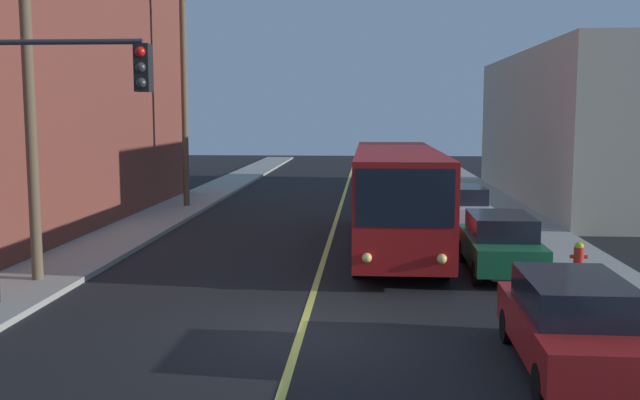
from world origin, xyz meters
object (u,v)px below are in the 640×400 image
parked_car_red (573,323)px  fire_hydrant (579,257)px  parked_car_green (500,243)px  utility_pole_near (26,25)px  city_bus (396,193)px  utility_pole_mid (184,74)px  parked_car_white (461,207)px  traffic_signal_left_corner (55,115)px

parked_car_red → fire_hydrant: bearing=73.4°
parked_car_green → utility_pole_near: bearing=-169.7°
city_bus → utility_pole_near: size_ratio=1.04×
parked_car_green → utility_pole_near: (-11.99, -2.19, 5.66)m
city_bus → parked_car_green: city_bus is taller
city_bus → utility_pole_mid: size_ratio=1.12×
city_bus → parked_car_white: size_ratio=2.73×
city_bus → fire_hydrant: bearing=-40.7°
utility_pole_near → fire_hydrant: size_ratio=13.86×
utility_pole_mid → fire_hydrant: 19.90m
parked_car_white → traffic_signal_left_corner: 16.18m
parked_car_red → city_bus: bearing=103.2°
utility_pole_near → traffic_signal_left_corner: size_ratio=1.94×
parked_car_red → utility_pole_near: utility_pole_near is taller
fire_hydrant → parked_car_red: bearing=-106.6°
parked_car_green → utility_pole_near: size_ratio=0.38×
city_bus → parked_car_white: (2.60, 4.17, -0.98)m
parked_car_white → fire_hydrant: parked_car_white is taller
utility_pole_near → traffic_signal_left_corner: utility_pole_near is taller
parked_car_white → utility_pole_near: bearing=-140.6°
city_bus → parked_car_red: (2.57, -10.98, -0.98)m
utility_pole_mid → city_bus: bearing=-44.9°
parked_car_white → city_bus: bearing=-121.9°
city_bus → parked_car_red: bearing=-76.8°
parked_car_red → parked_car_green: same height
parked_car_red → parked_car_green: size_ratio=1.00×
parked_car_green → parked_car_white: bearing=90.8°
traffic_signal_left_corner → parked_car_green: bearing=23.5°
utility_pole_mid → parked_car_green: bearing=-46.5°
parked_car_white → utility_pole_mid: 13.87m
parked_car_white → fire_hydrant: bearing=-75.9°
parked_car_red → utility_pole_near: (-11.85, 5.39, 5.66)m
parked_car_red → traffic_signal_left_corner: 11.18m
utility_pole_near → fire_hydrant: utility_pole_near is taller
traffic_signal_left_corner → fire_hydrant: traffic_signal_left_corner is taller
parked_car_white → traffic_signal_left_corner: bearing=-130.2°
parked_car_red → utility_pole_near: bearing=155.5°
parked_car_red → fire_hydrant: (2.08, 6.98, -0.26)m
utility_pole_near → utility_pole_mid: 14.77m
parked_car_green → fire_hydrant: parked_car_green is taller
parked_car_green → utility_pole_mid: utility_pole_mid is taller
city_bus → parked_car_green: (2.71, -3.40, -0.98)m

